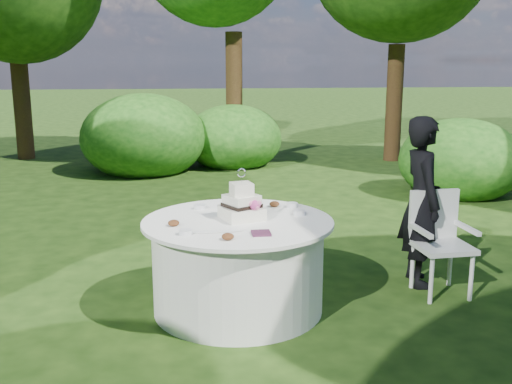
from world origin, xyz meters
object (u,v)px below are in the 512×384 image
Objects in this scene: cake at (242,205)px; chair at (439,235)px; guest at (422,201)px; table at (238,265)px; napkins at (261,233)px.

chair is (1.77, 0.15, -0.36)m from cake.
guest is 1.81m from table.
napkins reaches higher than table.
guest is at bearing 111.70° from chair.
cake is at bearing 101.73° from napkins.
napkins is 1.80m from chair.
chair is (1.68, 0.61, -0.26)m from napkins.
guest is 1.73m from cake.
chair is at bearing 5.82° from table.
table is at bearing 106.42° from guest.
cake is 1.82m from chair.
napkins is 0.15× the size of chair.
cake reaches higher than napkins.
cake is (0.04, 0.03, 0.50)m from table.
table is at bearing -174.18° from chair.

